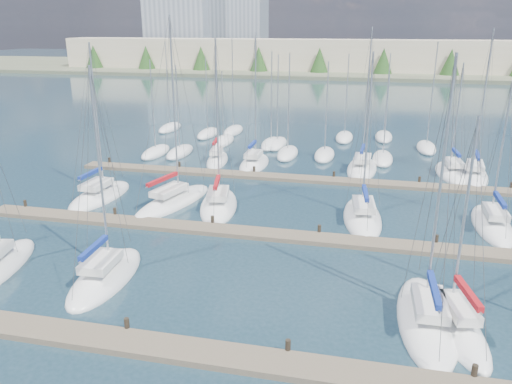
% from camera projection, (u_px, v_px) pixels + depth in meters
% --- Properties ---
extents(ground, '(400.00, 400.00, 0.00)m').
position_uv_depth(ground, '(322.00, 123.00, 76.53)').
color(ground, '#233A47').
rests_on(ground, ground).
extents(dock_near, '(44.00, 1.93, 1.10)m').
position_uv_depth(dock_near, '(199.00, 353.00, 22.91)').
color(dock_near, '#6B5E4C').
rests_on(dock_near, ground).
extents(dock_mid, '(44.00, 1.93, 1.10)m').
position_uv_depth(dock_mid, '(262.00, 234.00, 35.85)').
color(dock_mid, '#6B5E4C').
rests_on(dock_mid, ground).
extents(dock_far, '(44.00, 1.93, 1.10)m').
position_uv_depth(dock_far, '(292.00, 178.00, 48.78)').
color(dock_far, '#6B5E4C').
rests_on(dock_far, ground).
extents(sailboat_q, '(3.33, 8.18, 11.71)m').
position_uv_depth(sailboat_q, '(451.00, 173.00, 50.45)').
color(sailboat_q, white).
rests_on(sailboat_q, ground).
extents(sailboat_m, '(2.75, 8.55, 11.91)m').
position_uv_depth(sailboat_m, '(492.00, 225.00, 37.44)').
color(sailboat_m, white).
rests_on(sailboat_m, ground).
extents(sailboat_p, '(3.42, 9.06, 14.96)m').
position_uv_depth(sailboat_p, '(362.00, 168.00, 52.00)').
color(sailboat_p, white).
rests_on(sailboat_p, ground).
extents(sailboat_l, '(3.69, 9.10, 13.36)m').
position_uv_depth(sailboat_l, '(362.00, 217.00, 38.91)').
color(sailboat_l, white).
rests_on(sailboat_l, ground).
extents(sailboat_o, '(2.78, 7.63, 14.31)m').
position_uv_depth(sailboat_o, '(254.00, 164.00, 53.67)').
color(sailboat_o, white).
rests_on(sailboat_o, ground).
extents(sailboat_r, '(3.67, 9.43, 14.87)m').
position_uv_depth(sailboat_r, '(473.00, 175.00, 49.57)').
color(sailboat_r, white).
rests_on(sailboat_r, ground).
extents(sailboat_n, '(3.18, 7.32, 12.98)m').
position_uv_depth(sailboat_n, '(217.00, 160.00, 54.98)').
color(sailboat_n, white).
rests_on(sailboat_n, ground).
extents(sailboat_e, '(3.02, 8.95, 14.04)m').
position_uv_depth(sailboat_e, '(426.00, 319.00, 25.47)').
color(sailboat_e, white).
rests_on(sailboat_e, ground).
extents(sailboat_h, '(3.62, 8.44, 13.84)m').
position_uv_depth(sailboat_h, '(100.00, 196.00, 43.71)').
color(sailboat_h, white).
rests_on(sailboat_h, ground).
extents(sailboat_c, '(3.33, 8.00, 13.16)m').
position_uv_depth(sailboat_c, '(106.00, 277.00, 29.75)').
color(sailboat_c, white).
rests_on(sailboat_c, ground).
extents(sailboat_i, '(5.23, 10.27, 15.86)m').
position_uv_depth(sailboat_i, '(173.00, 202.00, 42.23)').
color(sailboat_i, white).
rests_on(sailboat_i, ground).
extents(sailboat_f, '(3.64, 8.03, 11.33)m').
position_uv_depth(sailboat_f, '(454.00, 324.00, 25.06)').
color(sailboat_f, white).
rests_on(sailboat_f, ground).
extents(sailboat_j, '(4.67, 8.97, 14.25)m').
position_uv_depth(sailboat_j, '(219.00, 205.00, 41.44)').
color(sailboat_j, white).
rests_on(sailboat_j, ground).
extents(distant_boats, '(36.93, 20.75, 13.30)m').
position_uv_depth(distant_boats, '(274.00, 143.00, 62.35)').
color(distant_boats, '#9EA0A5').
rests_on(distant_boats, ground).
extents(shoreline, '(400.00, 60.00, 38.00)m').
position_uv_depth(shoreline, '(309.00, 47.00, 159.86)').
color(shoreline, '#666B51').
rests_on(shoreline, ground).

